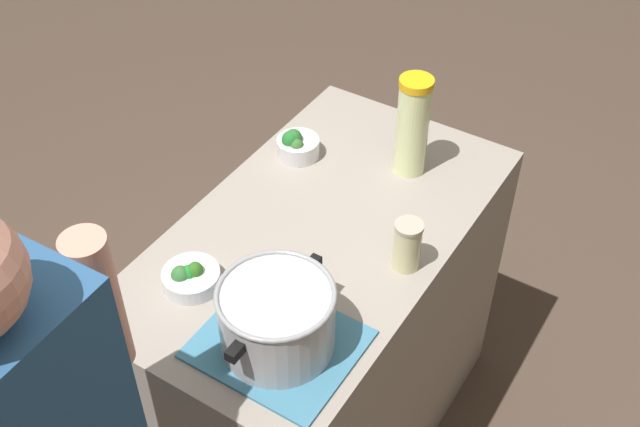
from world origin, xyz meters
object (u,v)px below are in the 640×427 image
(lemonade_pitcher, at_px, (412,126))
(broccoli_bowl_center, at_px, (297,145))
(mason_jar, at_px, (407,245))
(broccoli_bowl_front, at_px, (190,277))
(cooking_pot, at_px, (277,317))

(lemonade_pitcher, height_order, broccoli_bowl_center, lemonade_pitcher)
(mason_jar, distance_m, broccoli_bowl_center, 0.51)
(lemonade_pitcher, relative_size, mason_jar, 2.16)
(mason_jar, distance_m, broccoli_bowl_front, 0.51)
(lemonade_pitcher, relative_size, broccoli_bowl_center, 2.42)
(cooking_pot, bearing_deg, broccoli_bowl_center, -149.96)
(lemonade_pitcher, bearing_deg, broccoli_bowl_center, -68.69)
(mason_jar, xyz_separation_m, broccoli_bowl_front, (0.32, -0.39, -0.04))
(lemonade_pitcher, xyz_separation_m, broccoli_bowl_center, (0.11, -0.29, -0.11))
(cooking_pot, xyz_separation_m, broccoli_bowl_front, (-0.04, -0.27, -0.07))
(broccoli_bowl_center, bearing_deg, lemonade_pitcher, 111.31)
(cooking_pot, bearing_deg, mason_jar, 161.55)
(lemonade_pitcher, xyz_separation_m, mason_jar, (0.33, 0.16, -0.08))
(cooking_pot, distance_m, lemonade_pitcher, 0.70)
(cooking_pot, height_order, lemonade_pitcher, lemonade_pitcher)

